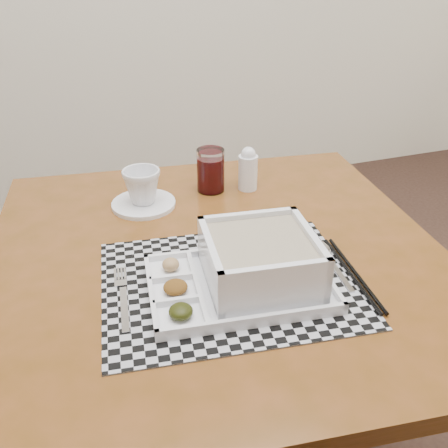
% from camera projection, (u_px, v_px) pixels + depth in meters
% --- Properties ---
extents(dining_table, '(1.02, 1.02, 0.68)m').
position_uv_depth(dining_table, '(218.00, 279.00, 1.04)').
color(dining_table, '#55350F').
rests_on(dining_table, ground).
extents(placemat, '(0.50, 0.42, 0.00)m').
position_uv_depth(placemat, '(229.00, 283.00, 0.91)').
color(placemat, '#A7A8AF').
rests_on(placemat, dining_table).
extents(serving_tray, '(0.35, 0.26, 0.10)m').
position_uv_depth(serving_tray, '(254.00, 267.00, 0.88)').
color(serving_tray, white).
rests_on(serving_tray, placemat).
extents(fork, '(0.04, 0.19, 0.00)m').
position_uv_depth(fork, '(121.00, 296.00, 0.87)').
color(fork, silver).
rests_on(fork, placemat).
extents(spoon, '(0.04, 0.18, 0.01)m').
position_uv_depth(spoon, '(323.00, 251.00, 1.00)').
color(spoon, silver).
rests_on(spoon, placemat).
extents(chopsticks, '(0.05, 0.24, 0.01)m').
position_uv_depth(chopsticks, '(353.00, 273.00, 0.93)').
color(chopsticks, black).
rests_on(chopsticks, placemat).
extents(saucer, '(0.15, 0.15, 0.01)m').
position_uv_depth(saucer, '(144.00, 204.00, 1.18)').
color(saucer, white).
rests_on(saucer, dining_table).
extents(cup, '(0.10, 0.10, 0.08)m').
position_uv_depth(cup, '(142.00, 186.00, 1.15)').
color(cup, white).
rests_on(cup, saucer).
extents(juice_glass, '(0.07, 0.07, 0.11)m').
position_uv_depth(juice_glass, '(211.00, 172.00, 1.23)').
color(juice_glass, white).
rests_on(juice_glass, dining_table).
extents(creamer_bottle, '(0.05, 0.05, 0.11)m').
position_uv_depth(creamer_bottle, '(248.00, 169.00, 1.23)').
color(creamer_bottle, white).
rests_on(creamer_bottle, dining_table).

